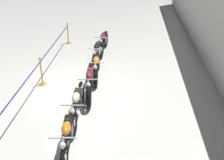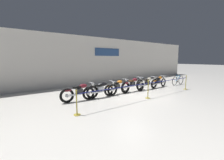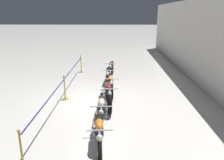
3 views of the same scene
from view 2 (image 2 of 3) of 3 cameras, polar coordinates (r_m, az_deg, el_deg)
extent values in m
plane|color=silver|center=(9.78, 7.92, -5.45)|extent=(120.00, 120.00, 0.00)
cube|color=silver|center=(13.63, -7.37, 7.27)|extent=(28.00, 0.25, 4.20)
cube|color=navy|center=(14.35, -1.69, 10.58)|extent=(2.75, 0.04, 0.70)
torus|color=black|center=(8.64, -7.52, -4.63)|extent=(0.77, 0.16, 0.77)
torus|color=black|center=(8.11, -16.80, -5.75)|extent=(0.77, 0.16, 0.77)
cylinder|color=silver|center=(8.64, -7.52, -4.63)|extent=(0.18, 0.09, 0.18)
cylinder|color=silver|center=(8.11, -16.80, -5.75)|extent=(0.18, 0.09, 0.18)
cylinder|color=silver|center=(8.62, -7.02, -2.73)|extent=(0.31, 0.07, 0.59)
cube|color=#2D2D30|center=(8.29, -12.36, -4.16)|extent=(0.37, 0.24, 0.26)
cylinder|color=#2D2D30|center=(8.27, -12.14, -2.77)|extent=(0.18, 0.12, 0.24)
cylinder|color=#2D2D30|center=(8.24, -12.67, -2.83)|extent=(0.18, 0.12, 0.24)
cylinder|color=silver|center=(8.09, -13.93, -5.53)|extent=(0.70, 0.10, 0.07)
cube|color=#ADAFB5|center=(8.34, -12.01, -5.06)|extent=(1.17, 0.11, 0.06)
ellipsoid|color=maroon|center=(8.33, -10.95, -2.24)|extent=(0.47, 0.24, 0.22)
cube|color=black|center=(8.21, -13.25, -2.75)|extent=(0.41, 0.22, 0.09)
cube|color=maroon|center=(8.07, -16.54, -3.85)|extent=(0.33, 0.17, 0.08)
cylinder|color=silver|center=(8.53, -7.71, -1.04)|extent=(0.06, 0.62, 0.04)
sphere|color=silver|center=(8.59, -7.21, -1.92)|extent=(0.14, 0.14, 0.14)
torus|color=black|center=(9.28, 0.12, -3.77)|extent=(0.74, 0.14, 0.74)
torus|color=black|center=(8.45, -8.90, -5.05)|extent=(0.74, 0.14, 0.74)
cylinder|color=silver|center=(9.28, 0.12, -3.77)|extent=(0.17, 0.08, 0.17)
cylinder|color=silver|center=(8.45, -8.90, -5.05)|extent=(0.17, 0.08, 0.17)
cylinder|color=silver|center=(9.28, 0.57, -1.99)|extent=(0.30, 0.06, 0.59)
cube|color=silver|center=(8.78, -4.47, -3.41)|extent=(0.36, 0.23, 0.26)
cylinder|color=silver|center=(8.76, -4.25, -2.10)|extent=(0.18, 0.11, 0.24)
cylinder|color=silver|center=(8.72, -4.71, -2.16)|extent=(0.18, 0.11, 0.24)
cylinder|color=silver|center=(8.54, -5.69, -4.71)|extent=(0.70, 0.08, 0.07)
cube|color=black|center=(8.84, -4.18, -4.27)|extent=(1.30, 0.09, 0.06)
ellipsoid|color=black|center=(8.85, -3.21, -1.60)|extent=(0.46, 0.23, 0.22)
cube|color=black|center=(8.67, -5.22, -2.09)|extent=(0.40, 0.21, 0.09)
cube|color=black|center=(8.42, -8.64, -3.29)|extent=(0.32, 0.17, 0.08)
cylinder|color=silver|center=(9.17, 0.02, -0.42)|extent=(0.05, 0.62, 0.04)
sphere|color=silver|center=(9.24, 0.42, -1.24)|extent=(0.14, 0.14, 0.14)
torus|color=black|center=(10.24, 5.17, -2.76)|extent=(0.72, 0.18, 0.71)
torus|color=black|center=(9.25, -1.25, -3.89)|extent=(0.72, 0.18, 0.71)
cylinder|color=silver|center=(10.24, 5.17, -2.76)|extent=(0.17, 0.09, 0.16)
cylinder|color=silver|center=(9.25, -1.25, -3.89)|extent=(0.17, 0.09, 0.16)
cylinder|color=silver|center=(10.26, 5.54, -1.14)|extent=(0.31, 0.08, 0.59)
cube|color=#2D2D30|center=(9.67, 1.91, -2.41)|extent=(0.37, 0.24, 0.26)
cylinder|color=#2D2D30|center=(9.66, 2.10, -1.22)|extent=(0.19, 0.12, 0.24)
cylinder|color=#2D2D30|center=(9.61, 1.74, -1.27)|extent=(0.19, 0.12, 0.24)
cylinder|color=silver|center=(9.39, 1.14, -3.59)|extent=(0.70, 0.12, 0.07)
cube|color=#47474C|center=(9.73, 2.12, -3.19)|extent=(1.19, 0.14, 0.06)
ellipsoid|color=orange|center=(9.78, 2.91, -0.75)|extent=(0.47, 0.25, 0.22)
cube|color=black|center=(9.54, 1.34, -1.21)|extent=(0.41, 0.23, 0.09)
cube|color=orange|center=(9.24, -1.01, -2.35)|extent=(0.33, 0.18, 0.08)
cylinder|color=silver|center=(10.14, 5.13, 0.28)|extent=(0.08, 0.62, 0.04)
sphere|color=silver|center=(10.22, 5.43, -0.46)|extent=(0.14, 0.14, 0.14)
torus|color=black|center=(11.16, 10.52, -1.72)|extent=(0.81, 0.21, 0.81)
torus|color=black|center=(9.98, 5.12, -2.77)|extent=(0.81, 0.21, 0.81)
cylinder|color=silver|center=(11.16, 10.52, -1.72)|extent=(0.20, 0.10, 0.19)
cylinder|color=silver|center=(9.98, 5.12, -2.77)|extent=(0.20, 0.10, 0.19)
cylinder|color=silver|center=(11.18, 10.83, -0.24)|extent=(0.31, 0.09, 0.59)
cube|color=#2D2D30|center=(10.49, 7.81, -1.39)|extent=(0.38, 0.25, 0.26)
cylinder|color=#2D2D30|center=(10.49, 7.98, -0.29)|extent=(0.19, 0.13, 0.24)
cylinder|color=#2D2D30|center=(10.43, 7.69, -0.33)|extent=(0.19, 0.13, 0.24)
cylinder|color=silver|center=(10.20, 7.32, -2.45)|extent=(0.70, 0.14, 0.07)
cube|color=#47474C|center=(10.55, 7.97, -2.11)|extent=(1.24, 0.18, 0.06)
ellipsoid|color=maroon|center=(10.63, 8.63, 0.13)|extent=(0.48, 0.26, 0.22)
cube|color=#4C2D19|center=(10.36, 7.38, -0.27)|extent=(0.42, 0.24, 0.09)
cube|color=maroon|center=(9.96, 5.33, -1.10)|extent=(0.33, 0.19, 0.08)
cylinder|color=silver|center=(11.06, 10.53, 1.08)|extent=(0.10, 0.62, 0.04)
sphere|color=silver|center=(11.14, 10.76, 0.39)|extent=(0.14, 0.14, 0.14)
torus|color=black|center=(12.10, 15.73, -1.33)|extent=(0.73, 0.15, 0.72)
torus|color=black|center=(10.80, 10.78, -2.26)|extent=(0.73, 0.15, 0.72)
cylinder|color=silver|center=(12.10, 15.73, -1.33)|extent=(0.17, 0.09, 0.17)
cylinder|color=silver|center=(10.80, 10.78, -2.26)|extent=(0.17, 0.09, 0.17)
cylinder|color=silver|center=(12.13, 16.03, 0.04)|extent=(0.31, 0.07, 0.59)
cube|color=#2D2D30|center=(11.37, 13.27, -1.01)|extent=(0.37, 0.24, 0.26)
cylinder|color=#2D2D30|center=(11.38, 13.43, 0.01)|extent=(0.18, 0.12, 0.24)
cylinder|color=#2D2D30|center=(11.31, 13.18, -0.03)|extent=(0.18, 0.12, 0.24)
cylinder|color=silver|center=(11.08, 12.89, -1.97)|extent=(0.70, 0.10, 0.07)
cube|color=#ADAFB5|center=(11.44, 13.40, -1.67)|extent=(1.31, 0.12, 0.06)
ellipsoid|color=beige|center=(11.52, 14.00, 0.39)|extent=(0.47, 0.24, 0.22)
cube|color=black|center=(11.24, 12.91, 0.03)|extent=(0.41, 0.22, 0.09)
cube|color=beige|center=(10.80, 10.99, -0.89)|extent=(0.33, 0.18, 0.08)
cylinder|color=silver|center=(12.00, 15.78, 1.25)|extent=(0.07, 0.62, 0.04)
sphere|color=silver|center=(12.09, 15.97, 0.62)|extent=(0.14, 0.14, 0.14)
torus|color=black|center=(13.16, 18.96, -0.82)|extent=(0.69, 0.16, 0.68)
torus|color=black|center=(11.93, 15.58, -1.55)|extent=(0.69, 0.16, 0.68)
cylinder|color=silver|center=(13.16, 18.96, -0.82)|extent=(0.17, 0.09, 0.16)
cylinder|color=silver|center=(11.93, 15.58, -1.55)|extent=(0.17, 0.09, 0.16)
cylinder|color=silver|center=(13.20, 19.21, 0.43)|extent=(0.31, 0.08, 0.59)
cube|color=#2D2D30|center=(12.48, 17.27, -0.47)|extent=(0.38, 0.25, 0.26)
cylinder|color=#2D2D30|center=(12.48, 17.40, 0.46)|extent=(0.19, 0.13, 0.24)
cylinder|color=#2D2D30|center=(12.41, 17.21, 0.42)|extent=(0.19, 0.13, 0.24)
cylinder|color=silver|center=(12.17, 17.08, -1.34)|extent=(0.70, 0.13, 0.07)
cube|color=#47474C|center=(12.54, 17.36, -1.08)|extent=(1.15, 0.16, 0.06)
ellipsoid|color=orange|center=(12.64, 17.85, 0.80)|extent=(0.48, 0.26, 0.22)
cube|color=black|center=(12.33, 17.00, 0.48)|extent=(0.42, 0.23, 0.09)
cube|color=orange|center=(11.94, 15.76, -0.36)|extent=(0.33, 0.19, 0.08)
cylinder|color=silver|center=(13.07, 19.03, 1.55)|extent=(0.09, 0.62, 0.04)
sphere|color=silver|center=(13.16, 19.17, 0.97)|extent=(0.14, 0.14, 0.14)
torus|color=black|center=(14.85, 24.79, -0.03)|extent=(0.75, 0.05, 0.75)
torus|color=black|center=(13.97, 22.77, -0.38)|extent=(0.75, 0.05, 0.75)
cylinder|color=#1E75B7|center=(14.43, 23.96, 0.69)|extent=(0.60, 0.04, 0.43)
cylinder|color=#1E75B7|center=(14.36, 23.90, 1.46)|extent=(0.55, 0.04, 0.04)
cylinder|color=#1E75B7|center=(14.20, 23.48, 0.93)|extent=(0.15, 0.04, 0.55)
cube|color=black|center=(14.14, 23.46, 2.05)|extent=(0.18, 0.08, 0.05)
cylinder|color=#1E75B7|center=(14.15, 23.19, -0.30)|extent=(0.46, 0.03, 0.03)
cylinder|color=black|center=(14.74, 24.79, 1.96)|extent=(0.03, 0.48, 0.03)
cylinder|color=black|center=(14.35, 23.63, -0.54)|extent=(0.12, 0.05, 0.12)
cylinder|color=gold|center=(6.42, -13.17, -12.76)|extent=(0.28, 0.28, 0.03)
cylinder|color=gold|center=(6.26, -13.31, -8.58)|extent=(0.05, 0.05, 0.95)
sphere|color=gold|center=(6.14, -13.46, -3.97)|extent=(0.08, 0.08, 0.08)
cylinder|color=navy|center=(7.29, 2.59, -2.94)|extent=(4.21, 0.04, 0.04)
cylinder|color=navy|center=(10.57, 21.12, -0.05)|extent=(4.14, 0.04, 0.04)
cylinder|color=gold|center=(9.01, 13.47, -6.69)|extent=(0.28, 0.28, 0.03)
cylinder|color=gold|center=(8.90, 13.57, -3.65)|extent=(0.05, 0.05, 0.95)
sphere|color=gold|center=(8.81, 13.68, -0.37)|extent=(0.08, 0.08, 0.08)
cylinder|color=gold|center=(12.57, 26.16, -3.14)|extent=(0.28, 0.28, 0.03)
cylinder|color=gold|center=(12.49, 26.30, -0.94)|extent=(0.05, 0.05, 0.95)
sphere|color=gold|center=(12.43, 26.45, 1.41)|extent=(0.08, 0.08, 0.08)
camera|label=1|loc=(17.97, 24.52, 15.38)|focal=45.00mm
camera|label=3|loc=(17.09, 26.98, 11.26)|focal=35.00mm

